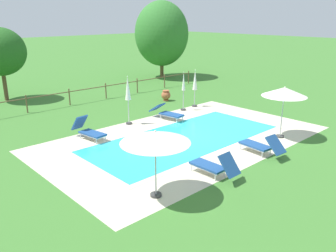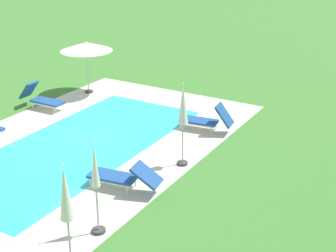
% 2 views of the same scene
% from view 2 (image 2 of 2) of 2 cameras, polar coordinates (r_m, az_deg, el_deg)
% --- Properties ---
extents(ground_plane, '(160.00, 160.00, 0.00)m').
position_cam_2_polar(ground_plane, '(16.20, -10.21, -2.26)').
color(ground_plane, '#3D752D').
extents(pool_deck_paving, '(12.95, 7.68, 0.01)m').
position_cam_2_polar(pool_deck_paving, '(16.20, -10.21, -2.25)').
color(pool_deck_paving, beige).
rests_on(pool_deck_paving, ground).
extents(swimming_pool_water, '(9.28, 4.01, 0.01)m').
position_cam_2_polar(swimming_pool_water, '(16.20, -10.21, -2.25)').
color(swimming_pool_water, '#2DB7C6').
rests_on(swimming_pool_water, ground).
extents(pool_coping_rim, '(9.76, 4.49, 0.01)m').
position_cam_2_polar(pool_coping_rim, '(16.20, -10.21, -2.23)').
color(pool_coping_rim, beige).
rests_on(pool_coping_rim, ground).
extents(sun_lounger_north_near_steps, '(0.90, 2.09, 0.80)m').
position_cam_2_polar(sun_lounger_north_near_steps, '(13.37, -5.23, -5.75)').
color(sun_lounger_north_near_steps, navy).
rests_on(sun_lounger_north_near_steps, ground).
extents(sun_lounger_north_far, '(0.85, 1.90, 1.01)m').
position_cam_2_polar(sun_lounger_north_far, '(17.04, 4.36, 0.73)').
color(sun_lounger_north_far, navy).
rests_on(sun_lounger_north_far, ground).
extents(sun_lounger_north_end, '(0.62, 1.87, 0.99)m').
position_cam_2_polar(sun_lounger_north_end, '(19.67, -14.16, 3.07)').
color(sun_lounger_north_end, navy).
rests_on(sun_lounger_north_end, ground).
extents(patio_umbrella_open_by_bench, '(2.13, 2.13, 2.17)m').
position_cam_2_polar(patio_umbrella_open_by_bench, '(20.76, -9.32, 8.90)').
color(patio_umbrella_open_by_bench, '#383838').
rests_on(patio_umbrella_open_by_bench, ground).
extents(patio_umbrella_closed_row_west, '(0.32, 0.32, 2.51)m').
position_cam_2_polar(patio_umbrella_closed_row_west, '(14.09, 1.72, 1.87)').
color(patio_umbrella_closed_row_west, '#383838').
rests_on(patio_umbrella_closed_row_west, ground).
extents(patio_umbrella_closed_row_mid_west, '(0.32, 0.32, 2.28)m').
position_cam_2_polar(patio_umbrella_closed_row_mid_west, '(10.25, -11.58, -8.18)').
color(patio_umbrella_closed_row_mid_west, '#383838').
rests_on(patio_umbrella_closed_row_mid_west, ground).
extents(patio_umbrella_closed_row_centre, '(0.32, 0.32, 2.28)m').
position_cam_2_polar(patio_umbrella_closed_row_centre, '(11.14, -8.28, -5.85)').
color(patio_umbrella_closed_row_centre, '#383838').
rests_on(patio_umbrella_closed_row_centre, ground).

